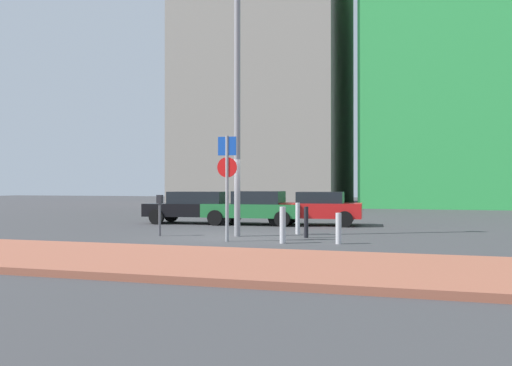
{
  "coord_description": "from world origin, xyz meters",
  "views": [
    {
      "loc": [
        5.71,
        -16.06,
        1.64
      ],
      "look_at": [
        -0.12,
        3.45,
        1.75
      ],
      "focal_mm": 37.43,
      "sensor_mm": 36.0,
      "label": 1
    }
  ],
  "objects_px": {
    "traffic_bollard_mid": "(298,219)",
    "traffic_bollard_far": "(306,222)",
    "parked_car_black": "(197,207)",
    "parking_sign_post": "(227,175)",
    "parked_car_red": "(314,208)",
    "parked_car_green": "(255,207)",
    "parking_meter": "(160,209)",
    "street_lamp": "(237,84)",
    "traffic_bollard_near": "(283,225)",
    "traffic_bollard_edge": "(339,228)"
  },
  "relations": [
    {
      "from": "parked_car_black",
      "to": "traffic_bollard_far",
      "type": "bearing_deg",
      "value": -40.16
    },
    {
      "from": "street_lamp",
      "to": "traffic_bollard_far",
      "type": "xyz_separation_m",
      "value": [
        2.25,
        0.14,
        -4.45
      ]
    },
    {
      "from": "parked_car_red",
      "to": "traffic_bollard_edge",
      "type": "height_order",
      "value": "parked_car_red"
    },
    {
      "from": "parked_car_black",
      "to": "parking_sign_post",
      "type": "xyz_separation_m",
      "value": [
        3.79,
        -6.65,
        1.23
      ]
    },
    {
      "from": "traffic_bollard_far",
      "to": "parking_sign_post",
      "type": "bearing_deg",
      "value": -138.93
    },
    {
      "from": "street_lamp",
      "to": "traffic_bollard_far",
      "type": "distance_m",
      "value": 4.99
    },
    {
      "from": "parked_car_green",
      "to": "street_lamp",
      "type": "height_order",
      "value": "street_lamp"
    },
    {
      "from": "traffic_bollard_mid",
      "to": "parked_car_red",
      "type": "bearing_deg",
      "value": 92.89
    },
    {
      "from": "parked_car_green",
      "to": "parked_car_black",
      "type": "bearing_deg",
      "value": -177.69
    },
    {
      "from": "traffic_bollard_far",
      "to": "traffic_bollard_edge",
      "type": "xyz_separation_m",
      "value": [
        1.22,
        -1.49,
        -0.05
      ]
    },
    {
      "from": "parked_car_red",
      "to": "street_lamp",
      "type": "distance_m",
      "value": 7.12
    },
    {
      "from": "parking_meter",
      "to": "traffic_bollard_far",
      "type": "bearing_deg",
      "value": 9.11
    },
    {
      "from": "parking_meter",
      "to": "street_lamp",
      "type": "bearing_deg",
      "value": 14.02
    },
    {
      "from": "parked_car_green",
      "to": "traffic_bollard_far",
      "type": "relative_size",
      "value": 4.3
    },
    {
      "from": "traffic_bollard_near",
      "to": "traffic_bollard_far",
      "type": "bearing_deg",
      "value": 79.67
    },
    {
      "from": "traffic_bollard_edge",
      "to": "parked_car_red",
      "type": "bearing_deg",
      "value": 105.86
    },
    {
      "from": "parked_car_black",
      "to": "parked_car_red",
      "type": "height_order",
      "value": "same"
    },
    {
      "from": "parking_sign_post",
      "to": "traffic_bollard_far",
      "type": "relative_size",
      "value": 3.17
    },
    {
      "from": "parking_sign_post",
      "to": "traffic_bollard_near",
      "type": "distance_m",
      "value": 2.22
    },
    {
      "from": "traffic_bollard_near",
      "to": "traffic_bollard_far",
      "type": "xyz_separation_m",
      "value": [
        0.32,
        1.78,
        -0.03
      ]
    },
    {
      "from": "parking_sign_post",
      "to": "parked_car_black",
      "type": "bearing_deg",
      "value": 119.64
    },
    {
      "from": "parked_car_green",
      "to": "traffic_bollard_far",
      "type": "bearing_deg",
      "value": -57.48
    },
    {
      "from": "parked_car_green",
      "to": "parking_sign_post",
      "type": "bearing_deg",
      "value": -80.16
    },
    {
      "from": "traffic_bollard_edge",
      "to": "traffic_bollard_mid",
      "type": "bearing_deg",
      "value": 123.6
    },
    {
      "from": "parking_sign_post",
      "to": "traffic_bollard_edge",
      "type": "relative_size",
      "value": 3.55
    },
    {
      "from": "traffic_bollard_mid",
      "to": "parked_car_black",
      "type": "bearing_deg",
      "value": 144.56
    },
    {
      "from": "street_lamp",
      "to": "parked_car_black",
      "type": "bearing_deg",
      "value": 125.23
    },
    {
      "from": "parking_sign_post",
      "to": "traffic_bollard_near",
      "type": "relative_size",
      "value": 2.99
    },
    {
      "from": "parked_car_red",
      "to": "traffic_bollard_far",
      "type": "relative_size",
      "value": 4.24
    },
    {
      "from": "parking_sign_post",
      "to": "traffic_bollard_mid",
      "type": "relative_size",
      "value": 2.92
    },
    {
      "from": "parking_meter",
      "to": "traffic_bollard_edge",
      "type": "height_order",
      "value": "parking_meter"
    },
    {
      "from": "parking_meter",
      "to": "traffic_bollard_near",
      "type": "relative_size",
      "value": 1.29
    },
    {
      "from": "parked_car_red",
      "to": "traffic_bollard_far",
      "type": "bearing_deg",
      "value": -82.26
    },
    {
      "from": "parked_car_black",
      "to": "traffic_bollard_near",
      "type": "distance_m",
      "value": 8.64
    },
    {
      "from": "parked_car_black",
      "to": "parked_car_green",
      "type": "bearing_deg",
      "value": 2.31
    },
    {
      "from": "parked_car_red",
      "to": "traffic_bollard_near",
      "type": "distance_m",
      "value": 7.2
    },
    {
      "from": "parked_car_black",
      "to": "street_lamp",
      "type": "xyz_separation_m",
      "value": [
        3.56,
        -5.04,
        4.2
      ]
    },
    {
      "from": "parking_sign_post",
      "to": "parking_meter",
      "type": "distance_m",
      "value": 3.08
    },
    {
      "from": "traffic_bollard_edge",
      "to": "street_lamp",
      "type": "bearing_deg",
      "value": 158.79
    },
    {
      "from": "traffic_bollard_near",
      "to": "traffic_bollard_edge",
      "type": "height_order",
      "value": "traffic_bollard_near"
    },
    {
      "from": "parking_sign_post",
      "to": "traffic_bollard_mid",
      "type": "xyz_separation_m",
      "value": [
        1.5,
        2.89,
        -1.43
      ]
    },
    {
      "from": "parked_car_red",
      "to": "traffic_bollard_edge",
      "type": "xyz_separation_m",
      "value": [
        1.96,
        -6.89,
        -0.29
      ]
    },
    {
      "from": "street_lamp",
      "to": "traffic_bollard_edge",
      "type": "relative_size",
      "value": 9.79
    },
    {
      "from": "parked_car_black",
      "to": "parked_car_green",
      "type": "height_order",
      "value": "parked_car_green"
    },
    {
      "from": "parked_car_green",
      "to": "parked_car_red",
      "type": "xyz_separation_m",
      "value": [
        2.46,
        0.4,
        -0.01
      ]
    },
    {
      "from": "traffic_bollard_mid",
      "to": "traffic_bollard_far",
      "type": "distance_m",
      "value": 1.25
    },
    {
      "from": "parked_car_black",
      "to": "traffic_bollard_far",
      "type": "relative_size",
      "value": 4.56
    },
    {
      "from": "parked_car_black",
      "to": "traffic_bollard_mid",
      "type": "xyz_separation_m",
      "value": [
        5.28,
        -3.76,
        -0.21
      ]
    },
    {
      "from": "parked_car_green",
      "to": "street_lamp",
      "type": "distance_m",
      "value": 6.71
    },
    {
      "from": "parked_car_black",
      "to": "parking_sign_post",
      "type": "bearing_deg",
      "value": -60.36
    }
  ]
}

